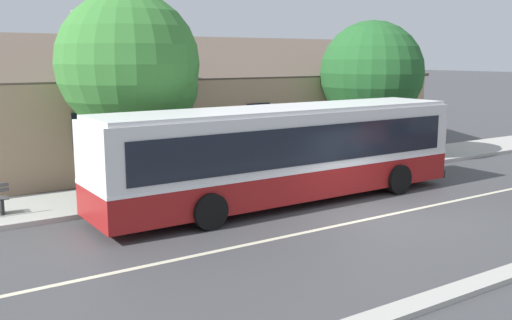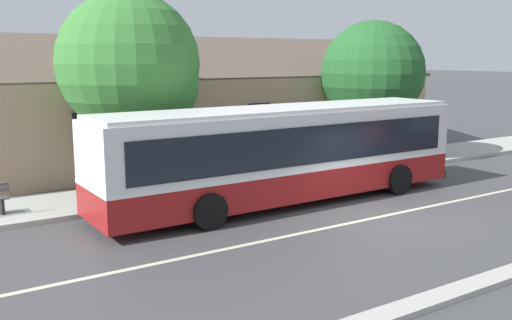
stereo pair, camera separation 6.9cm
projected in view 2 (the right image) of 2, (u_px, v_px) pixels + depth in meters
The scene contains 7 objects.
ground_plane at pixel (381, 217), 16.46m from camera, with size 300.00×300.00×0.00m, color #424244.
sidewalk_far at pixel (265, 178), 21.39m from camera, with size 60.00×3.00×0.15m, color #ADAAA3.
lane_divider_stripe at pixel (381, 217), 16.45m from camera, with size 60.00×0.16×0.01m, color beige.
community_building at pixel (210, 112), 27.28m from camera, with size 20.98×8.64×6.50m.
transit_bus at pixel (285, 151), 17.85m from camera, with size 12.50×2.86×3.02m.
street_tree_primary at pixel (372, 76), 24.73m from camera, with size 4.50×4.50×6.11m.
street_tree_secondary at pixel (134, 68), 18.95m from camera, with size 4.74×4.74×6.70m.
Camera 2 is at (-11.70, -11.36, 4.55)m, focal length 40.00 mm.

